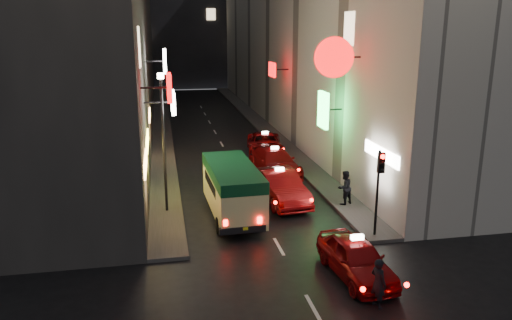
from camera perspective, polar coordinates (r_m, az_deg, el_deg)
building_left at (r=43.04m, az=-16.48°, el=15.30°), size 7.39×52.00×18.00m
building_right at (r=44.60m, az=5.25°, el=15.79°), size 8.22×52.00×18.00m
building_far at (r=75.05m, az=-7.98°, el=16.85°), size 30.00×10.00×22.00m
sidewalk_left at (r=43.65m, az=-10.72°, el=3.83°), size 1.50×52.00×0.15m
sidewalk_right at (r=44.47m, az=0.32°, el=4.30°), size 1.50×52.00×0.15m
minibus at (r=22.15m, az=-2.71°, el=-2.84°), size 2.16×5.61×2.38m
taxi_near at (r=17.53m, az=11.39°, el=-10.60°), size 2.41×5.08×1.74m
taxi_second at (r=24.19m, az=2.70°, el=-2.76°), size 3.03×6.00×2.00m
taxi_third at (r=28.89m, az=2.15°, el=0.06°), size 2.78×5.58×1.88m
taxi_far at (r=33.54m, az=1.04°, el=2.05°), size 2.72×5.24×1.76m
pedestrian_crossing at (r=15.88m, az=13.82°, el=-13.15°), size 0.57×0.69×1.78m
pedestrian_sidewalk at (r=23.82m, az=10.10°, el=-2.87°), size 0.81×0.69×1.85m
traffic_light at (r=20.00m, az=13.97°, el=-1.69°), size 0.26×0.43×3.50m
lamp_post at (r=22.34m, az=-10.54°, el=2.96°), size 0.28×0.28×6.22m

